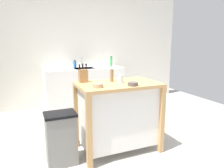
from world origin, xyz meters
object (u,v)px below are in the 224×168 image
at_px(bowl_ceramic_small, 98,85).
at_px(pepper_grinder, 112,75).
at_px(kitchen_island, 118,113).
at_px(drinking_cup, 120,79).
at_px(bowl_ceramic_wide, 133,84).
at_px(sink_faucet, 82,62).
at_px(bottle_hand_soap, 111,62).
at_px(trash_bin, 61,138).
at_px(bottle_spray_cleaner, 75,64).
at_px(knife_block, 83,75).

height_order(bowl_ceramic_small, pepper_grinder, pepper_grinder).
bearing_deg(kitchen_island, drinking_cup, 16.43).
xyz_separation_m(bowl_ceramic_wide, sink_faucet, (0.01, 2.35, 0.05)).
height_order(bowl_ceramic_wide, bottle_hand_soap, bottle_hand_soap).
height_order(trash_bin, bottle_spray_cleaner, bottle_spray_cleaner).
xyz_separation_m(bowl_ceramic_wide, bottle_hand_soap, (0.64, 2.19, 0.05)).
distance_m(drinking_cup, bottle_hand_soap, 2.08).
bearing_deg(trash_bin, bottle_hand_soap, 53.48).
bearing_deg(bowl_ceramic_wide, sink_faucet, 89.74).
bearing_deg(sink_faucet, pepper_grinder, -93.88).
bearing_deg(kitchen_island, bottle_spray_cleaner, 91.92).
bearing_deg(bottle_hand_soap, sink_faucet, 166.48).
height_order(bowl_ceramic_small, drinking_cup, drinking_cup).
distance_m(knife_block, bottle_spray_cleaner, 1.88).
bearing_deg(drinking_cup, bowl_ceramic_wide, -76.93).
bearing_deg(bottle_spray_cleaner, sink_faucet, 16.16).
bearing_deg(pepper_grinder, bowl_ceramic_wide, -70.35).
bearing_deg(bottle_spray_cleaner, pepper_grinder, -88.95).
relative_size(knife_block, bottle_hand_soap, 1.04).
bearing_deg(drinking_cup, sink_faucet, 88.24).
relative_size(drinking_cup, trash_bin, 0.15).
xyz_separation_m(trash_bin, bottle_hand_soap, (1.49, 2.02, 0.67)).
distance_m(knife_block, bowl_ceramic_wide, 0.66).
bearing_deg(knife_block, pepper_grinder, -14.69).
bearing_deg(pepper_grinder, sink_faucet, 86.12).
xyz_separation_m(kitchen_island, knife_block, (-0.40, 0.22, 0.49)).
bearing_deg(kitchen_island, knife_block, 150.89).
bearing_deg(trash_bin, drinking_cup, 4.15).
distance_m(knife_block, trash_bin, 0.82).
xyz_separation_m(bowl_ceramic_small, sink_faucet, (0.43, 2.27, 0.05)).
relative_size(bowl_ceramic_small, bottle_spray_cleaner, 0.75).
relative_size(sink_faucet, bottle_spray_cleaner, 1.32).
xyz_separation_m(kitchen_island, bowl_ceramic_small, (-0.33, -0.15, 0.43)).
distance_m(bowl_ceramic_small, sink_faucet, 2.31).
xyz_separation_m(pepper_grinder, trash_bin, (-0.72, -0.17, -0.69)).
distance_m(bowl_ceramic_small, trash_bin, 0.76).
distance_m(kitchen_island, pepper_grinder, 0.51).
xyz_separation_m(kitchen_island, bottle_spray_cleaner, (-0.07, 2.07, 0.44)).
bearing_deg(bowl_ceramic_wide, pepper_grinder, 109.65).
relative_size(knife_block, drinking_cup, 2.58).
distance_m(pepper_grinder, bottle_spray_cleaner, 1.95).
bearing_deg(knife_block, bowl_ceramic_small, -79.34).
relative_size(bowl_ceramic_wide, bottle_spray_cleaner, 0.75).
xyz_separation_m(drinking_cup, bottle_spray_cleaner, (-0.11, 2.06, -0.01)).
bearing_deg(bowl_ceramic_small, pepper_grinder, 43.16).
bearing_deg(drinking_cup, knife_block, 154.12).
distance_m(bowl_ceramic_wide, bottle_spray_cleaner, 2.30).
relative_size(knife_block, sink_faucet, 1.11).
xyz_separation_m(bowl_ceramic_small, bottle_spray_cleaner, (0.26, 2.22, 0.02)).
bearing_deg(trash_bin, bowl_ceramic_small, -13.47).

